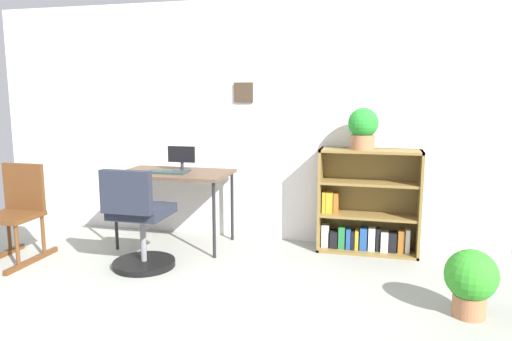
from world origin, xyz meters
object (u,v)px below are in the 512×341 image
monitor (182,159)px  potted_plant_on_shelf (363,127)px  bookshelf_low (367,208)px  rocking_chair (17,211)px  desk (175,177)px  office_chair (139,226)px  keyboard (167,172)px  potted_plant_floor (471,280)px

monitor → potted_plant_on_shelf: (1.68, 0.13, 0.32)m
bookshelf_low → potted_plant_on_shelf: size_ratio=2.56×
monitor → rocking_chair: bearing=-147.1°
monitor → bookshelf_low: size_ratio=0.28×
bookshelf_low → desk: bearing=-171.6°
desk → office_chair: office_chair is taller
keyboard → office_chair: 0.69m
bookshelf_low → potted_plant_on_shelf: 0.74m
keyboard → potted_plant_floor: keyboard is taller
rocking_chair → bookshelf_low: bookshelf_low is taller
monitor → potted_plant_floor: 2.70m
potted_plant_on_shelf → potted_plant_floor: bearing=-56.9°
keyboard → potted_plant_floor: 2.69m
keyboard → potted_plant_on_shelf: bearing=9.6°
potted_plant_on_shelf → bookshelf_low: bearing=44.7°
monitor → bookshelf_low: same height
rocking_chair → potted_plant_on_shelf: (2.91, 0.92, 0.72)m
desk → potted_plant_floor: bearing=-20.8°
potted_plant_on_shelf → monitor: bearing=-175.7°
desk → potted_plant_floor: (2.47, -0.94, -0.41)m
monitor → bookshelf_low: bearing=5.9°
bookshelf_low → potted_plant_on_shelf: bearing=-135.3°
keyboard → bookshelf_low: bearing=11.0°
keyboard → office_chair: (0.02, -0.59, -0.35)m
desk → rocking_chair: size_ratio=1.25×
monitor → potted_plant_on_shelf: 1.72m
potted_plant_on_shelf → potted_plant_floor: (0.75, -1.15, -0.90)m
desk → monitor: monitor is taller
rocking_chair → potted_plant_floor: size_ratio=1.86×
keyboard → office_chair: bearing=-88.5°
desk → office_chair: 0.75m
bookshelf_low → rocking_chair: bearing=-161.8°
office_chair → potted_plant_floor: office_chair is taller
monitor → potted_plant_on_shelf: size_ratio=0.73×
keyboard → rocking_chair: bearing=-151.6°
desk → office_chair: bearing=-92.1°
office_chair → potted_plant_on_shelf: (1.75, 0.89, 0.78)m
potted_plant_on_shelf → office_chair: bearing=-152.9°
desk → keyboard: size_ratio=2.72×
potted_plant_on_shelf → potted_plant_floor: size_ratio=0.82×
rocking_chair → bookshelf_low: size_ratio=0.88×
keyboard → monitor: bearing=65.6°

